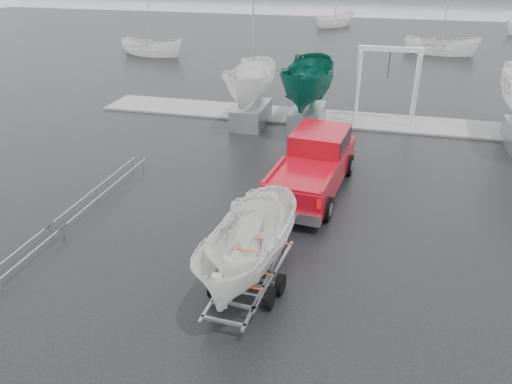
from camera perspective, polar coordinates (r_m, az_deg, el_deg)
name	(u,v)px	position (r m, az deg, el deg)	size (l,w,h in m)	color
ground_plane	(332,240)	(16.75, 8.72, -5.50)	(120.00, 120.00, 0.00)	black
dock	(359,121)	(28.63, 11.74, 7.99)	(30.00, 3.00, 0.12)	gray
pickup_truck	(315,161)	(19.80, 6.75, 3.49)	(2.91, 6.74, 2.18)	#A00816
trailer_hitched	(256,196)	(13.13, -0.04, -0.44)	(1.95, 3.70, 5.21)	#92959A
trailer_parked	(243,206)	(12.57, -1.53, -1.65)	(1.87, 3.65, 5.25)	#92959A
boat_hoist	(388,75)	(27.93, 14.83, 12.82)	(3.30, 2.18, 4.12)	silver
keelboat_0	(251,59)	(26.67, -0.57, 14.96)	(2.24, 3.20, 10.40)	#92959A
keelboat_1	(310,53)	(26.18, 6.21, 15.56)	(2.50, 3.20, 7.73)	#92959A
mast_rack_0	(102,189)	(20.11, -17.18, 0.35)	(0.56, 6.50, 0.06)	#92959A
moored_boat_0	(153,55)	(47.58, -11.71, 15.07)	(2.94, 2.89, 11.25)	white
moored_boat_1	(335,26)	(65.54, 8.97, 18.20)	(3.41, 3.43, 11.24)	white
moored_boat_2	(440,54)	(50.00, 20.24, 14.57)	(3.02, 2.97, 11.34)	white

